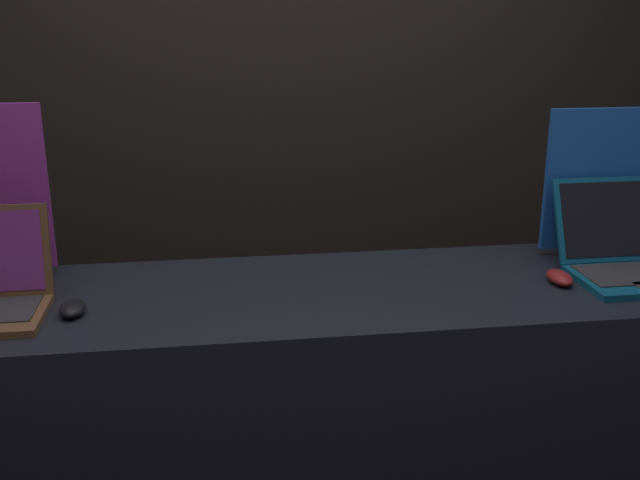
{
  "coord_description": "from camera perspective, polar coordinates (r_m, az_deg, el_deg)",
  "views": [
    {
      "loc": [
        -0.28,
        -1.67,
        1.68
      ],
      "look_at": [
        0.01,
        0.33,
        1.05
      ],
      "focal_mm": 42.0,
      "sensor_mm": 36.0,
      "label": 1
    }
  ],
  "objects": [
    {
      "name": "display_counter",
      "position": [
        2.37,
        -0.21,
        -14.02
      ],
      "size": [
        2.34,
        0.66,
        0.9
      ],
      "color": "black",
      "rests_on": "ground_plane"
    },
    {
      "name": "mouse_back",
      "position": [
        2.32,
        17.79,
        -2.75
      ],
      "size": [
        0.06,
        0.12,
        0.04
      ],
      "color": "maroon",
      "rests_on": "display_counter"
    },
    {
      "name": "promo_stand_back",
      "position": [
        2.59,
        20.31,
        3.93
      ],
      "size": [
        0.35,
        0.07,
        0.48
      ],
      "color": "black",
      "rests_on": "display_counter"
    },
    {
      "name": "wall_back",
      "position": [
        3.23,
        -3.3,
        12.28
      ],
      "size": [
        8.0,
        0.05,
        2.8
      ],
      "color": "black",
      "rests_on": "ground_plane"
    },
    {
      "name": "mouse_front",
      "position": [
        2.09,
        -18.33,
        -4.98
      ],
      "size": [
        0.07,
        0.11,
        0.04
      ],
      "color": "black",
      "rests_on": "display_counter"
    },
    {
      "name": "laptop_back",
      "position": [
        2.45,
        22.26,
        -1.06
      ],
      "size": [
        0.35,
        0.39,
        0.27
      ],
      "color": "#0F5170",
      "rests_on": "display_counter"
    }
  ]
}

